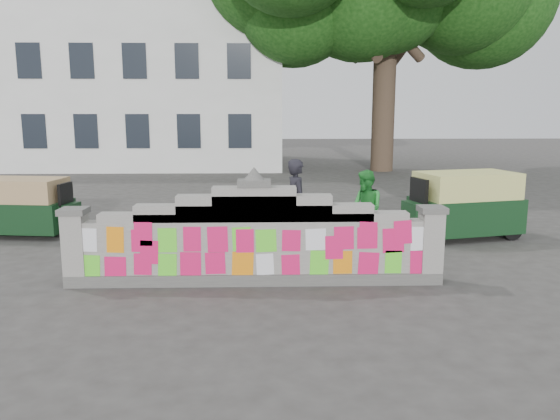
% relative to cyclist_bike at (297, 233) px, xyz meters
% --- Properties ---
extents(ground, '(100.00, 100.00, 0.00)m').
position_rel_cyclist_bike_xyz_m(ground, '(-0.81, -1.59, -0.52)').
color(ground, '#383533').
rests_on(ground, ground).
extents(parapet_wall, '(6.48, 0.44, 2.01)m').
position_rel_cyclist_bike_xyz_m(parapet_wall, '(-0.81, -1.60, 0.23)').
color(parapet_wall, '#4C4C49').
rests_on(parapet_wall, ground).
extents(building, '(16.00, 10.00, 8.90)m').
position_rel_cyclist_bike_xyz_m(building, '(-7.81, 20.39, 3.50)').
color(building, silver).
rests_on(building, ground).
extents(cyclist_bike, '(2.08, 1.18, 1.04)m').
position_rel_cyclist_bike_xyz_m(cyclist_bike, '(0.00, 0.00, 0.00)').
color(cyclist_bike, black).
rests_on(cyclist_bike, ground).
extents(cyclist_rider, '(0.57, 0.73, 1.76)m').
position_rel_cyclist_bike_xyz_m(cyclist_rider, '(0.00, 0.00, 0.36)').
color(cyclist_rider, black).
rests_on(cyclist_rider, ground).
extents(pedestrian, '(0.83, 0.96, 1.69)m').
position_rel_cyclist_bike_xyz_m(pedestrian, '(1.53, 0.87, 0.33)').
color(pedestrian, '#278F33').
rests_on(pedestrian, ground).
extents(rickshaw_left, '(2.53, 1.40, 1.37)m').
position_rel_cyclist_bike_xyz_m(rickshaw_left, '(-6.32, 2.22, 0.19)').
color(rickshaw_left, black).
rests_on(rickshaw_left, ground).
extents(rickshaw_right, '(2.86, 1.82, 1.53)m').
position_rel_cyclist_bike_xyz_m(rickshaw_right, '(3.98, 1.74, 0.28)').
color(rickshaw_right, black).
rests_on(rickshaw_right, ground).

